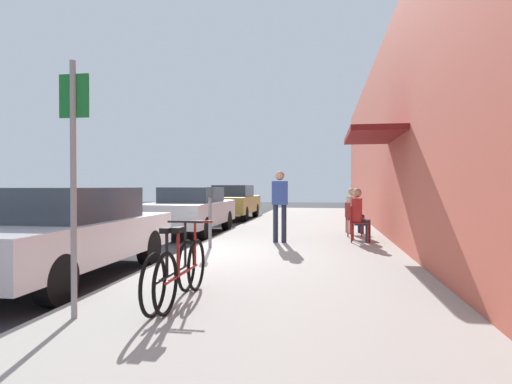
# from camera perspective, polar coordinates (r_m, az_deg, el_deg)

# --- Properties ---
(ground_plane) EXTENTS (60.00, 60.00, 0.00)m
(ground_plane) POSITION_cam_1_polar(r_m,az_deg,el_deg) (8.69, -10.47, -8.88)
(ground_plane) COLOR #2D2D30
(sidewalk_slab) EXTENTS (4.50, 32.00, 0.12)m
(sidewalk_slab) POSITION_cam_1_polar(r_m,az_deg,el_deg) (10.18, 5.58, -7.11)
(sidewalk_slab) COLOR #9E9B93
(sidewalk_slab) RESTS_ON ground_plane
(building_facade) EXTENTS (1.40, 32.00, 5.54)m
(building_facade) POSITION_cam_1_polar(r_m,az_deg,el_deg) (10.29, 19.17, 8.05)
(building_facade) COLOR #BC5442
(building_facade) RESTS_ON ground_plane
(parked_car_0) EXTENTS (1.80, 4.40, 1.44)m
(parked_car_0) POSITION_cam_1_polar(r_m,az_deg,el_deg) (7.24, -24.38, -4.99)
(parked_car_0) COLOR silver
(parked_car_0) RESTS_ON ground_plane
(parked_car_1) EXTENTS (1.80, 4.40, 1.43)m
(parked_car_1) POSITION_cam_1_polar(r_m,az_deg,el_deg) (12.90, -8.80, -2.40)
(parked_car_1) COLOR #B7B7BC
(parked_car_1) RESTS_ON ground_plane
(parked_car_2) EXTENTS (1.80, 4.40, 1.50)m
(parked_car_2) POSITION_cam_1_polar(r_m,az_deg,el_deg) (18.59, -3.15, -1.33)
(parked_car_2) COLOR #A58433
(parked_car_2) RESTS_ON ground_plane
(parking_meter) EXTENTS (0.12, 0.10, 1.32)m
(parking_meter) POSITION_cam_1_polar(r_m,az_deg,el_deg) (9.14, -6.27, -2.80)
(parking_meter) COLOR slate
(parking_meter) RESTS_ON sidewalk_slab
(street_sign) EXTENTS (0.32, 0.06, 2.60)m
(street_sign) POSITION_cam_1_polar(r_m,az_deg,el_deg) (4.61, -23.56, 2.99)
(street_sign) COLOR gray
(street_sign) RESTS_ON sidewalk_slab
(bicycle_0) EXTENTS (0.46, 1.71, 0.90)m
(bicycle_0) POSITION_cam_1_polar(r_m,az_deg,el_deg) (4.98, -11.37, -10.54)
(bicycle_0) COLOR black
(bicycle_0) RESTS_ON sidewalk_slab
(bicycle_1) EXTENTS (0.46, 1.71, 0.90)m
(bicycle_1) POSITION_cam_1_polar(r_m,az_deg,el_deg) (5.01, -9.94, -10.49)
(bicycle_1) COLOR black
(bicycle_1) RESTS_ON sidewalk_slab
(cafe_chair_0) EXTENTS (0.50, 0.50, 0.87)m
(cafe_chair_0) POSITION_cam_1_polar(r_m,az_deg,el_deg) (10.37, 13.56, -3.84)
(cafe_chair_0) COLOR maroon
(cafe_chair_0) RESTS_ON sidewalk_slab
(seated_patron_0) EXTENTS (0.47, 0.41, 1.29)m
(seated_patron_0) POSITION_cam_1_polar(r_m,az_deg,el_deg) (10.35, 13.89, -2.79)
(seated_patron_0) COLOR #232838
(seated_patron_0) RESTS_ON sidewalk_slab
(cafe_chair_1) EXTENTS (0.55, 0.55, 0.87)m
(cafe_chair_1) POSITION_cam_1_polar(r_m,az_deg,el_deg) (11.16, 13.26, -3.52)
(cafe_chair_1) COLOR maroon
(cafe_chair_1) RESTS_ON sidewalk_slab
(cafe_chair_2) EXTENTS (0.53, 0.53, 0.87)m
(cafe_chair_2) POSITION_cam_1_polar(r_m,az_deg,el_deg) (12.22, 12.91, -3.14)
(cafe_chair_2) COLOR maroon
(cafe_chair_2) RESTS_ON sidewalk_slab
(seated_patron_2) EXTENTS (0.49, 0.44, 1.29)m
(seated_patron_2) POSITION_cam_1_polar(r_m,az_deg,el_deg) (12.23, 13.18, -2.24)
(seated_patron_2) COLOR #232838
(seated_patron_2) RESTS_ON sidewalk_slab
(pedestrian_standing) EXTENTS (0.36, 0.22, 1.70)m
(pedestrian_standing) POSITION_cam_1_polar(r_m,az_deg,el_deg) (9.96, 3.25, -1.16)
(pedestrian_standing) COLOR #232838
(pedestrian_standing) RESTS_ON sidewalk_slab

